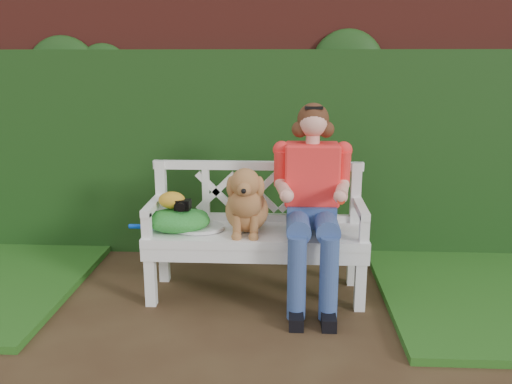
{
  "coord_description": "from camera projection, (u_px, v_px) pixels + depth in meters",
  "views": [
    {
      "loc": [
        0.4,
        -2.78,
        1.64
      ],
      "look_at": [
        0.21,
        0.78,
        0.75
      ],
      "focal_mm": 38.0,
      "sensor_mm": 36.0,
      "label": 1
    }
  ],
  "objects": [
    {
      "name": "ground",
      "position": [
        212.0,
        351.0,
        3.11
      ],
      "size": [
        60.0,
        60.0,
        0.0
      ],
      "primitive_type": "plane",
      "color": "#3A2516"
    },
    {
      "name": "brick_wall",
      "position": [
        239.0,
        121.0,
        4.68
      ],
      "size": [
        10.0,
        0.3,
        2.2
      ],
      "primitive_type": "cube",
      "color": "maroon",
      "rests_on": "ground"
    },
    {
      "name": "ivy_hedge",
      "position": [
        237.0,
        154.0,
        4.53
      ],
      "size": [
        10.0,
        0.18,
        1.7
      ],
      "primitive_type": "cube",
      "color": "#193C13",
      "rests_on": "ground"
    },
    {
      "name": "garden_bench",
      "position": [
        256.0,
        262.0,
        3.8
      ],
      "size": [
        1.6,
        0.66,
        0.48
      ],
      "primitive_type": null,
      "rotation": [
        0.0,
        0.0,
        -0.04
      ],
      "color": "white",
      "rests_on": "ground"
    },
    {
      "name": "seated_woman",
      "position": [
        311.0,
        208.0,
        3.66
      ],
      "size": [
        0.74,
        0.86,
        1.3
      ],
      "primitive_type": null,
      "rotation": [
        0.0,
        0.0,
        0.3
      ],
      "color": "#FB3F6E",
      "rests_on": "ground"
    },
    {
      "name": "dog",
      "position": [
        246.0,
        199.0,
        3.63
      ],
      "size": [
        0.47,
        0.52,
        0.47
      ],
      "primitive_type": null,
      "rotation": [
        0.0,
        0.0,
        -0.44
      ],
      "color": "#B27C42",
      "rests_on": "garden_bench"
    },
    {
      "name": "tennis_racket",
      "position": [
        193.0,
        227.0,
        3.74
      ],
      "size": [
        0.75,
        0.51,
        0.03
      ],
      "primitive_type": null,
      "rotation": [
        0.0,
        0.0,
        -0.35
      ],
      "color": "white",
      "rests_on": "garden_bench"
    },
    {
      "name": "green_bag",
      "position": [
        178.0,
        220.0,
        3.71
      ],
      "size": [
        0.52,
        0.44,
        0.15
      ],
      "primitive_type": null,
      "rotation": [
        0.0,
        0.0,
        0.24
      ],
      "color": "#226C29",
      "rests_on": "garden_bench"
    },
    {
      "name": "camera_item",
      "position": [
        183.0,
        205.0,
        3.68
      ],
      "size": [
        0.11,
        0.09,
        0.07
      ],
      "primitive_type": "cube",
      "rotation": [
        0.0,
        0.0,
        -0.07
      ],
      "color": "black",
      "rests_on": "green_bag"
    },
    {
      "name": "baseball_glove",
      "position": [
        172.0,
        200.0,
        3.7
      ],
      "size": [
        0.22,
        0.19,
        0.12
      ],
      "primitive_type": "ellipsoid",
      "rotation": [
        0.0,
        0.0,
        -0.32
      ],
      "color": "gold",
      "rests_on": "green_bag"
    }
  ]
}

